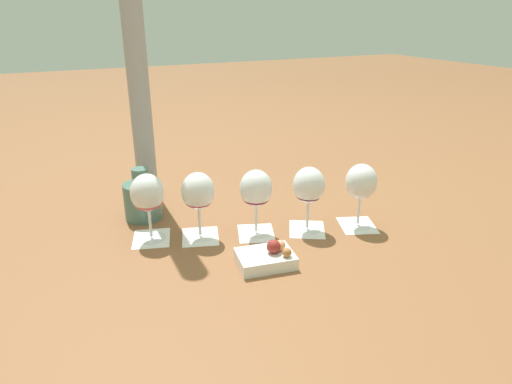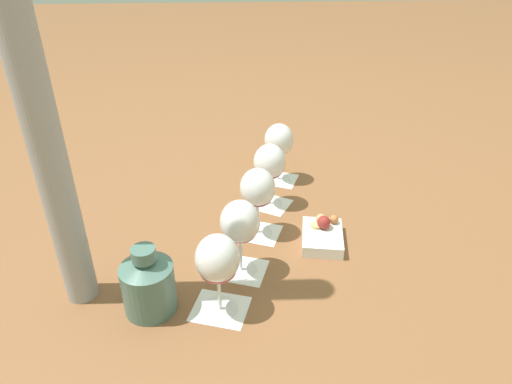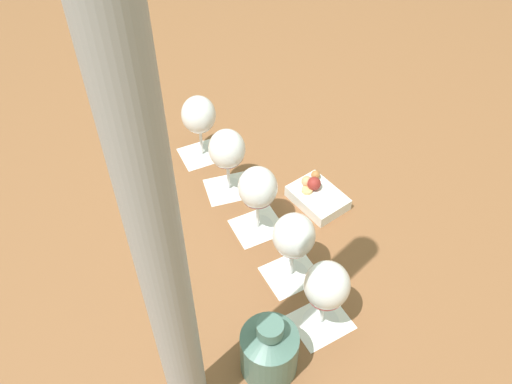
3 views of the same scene
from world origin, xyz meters
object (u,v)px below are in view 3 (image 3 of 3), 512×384
(wine_glass_1, at_px, (294,238))
(umbrella_pole, at_px, (149,207))
(ceramic_vase, at_px, (269,349))
(snack_dish, at_px, (317,195))
(wine_glass_2, at_px, (258,190))
(wine_glass_4, at_px, (199,118))
(wine_glass_0, at_px, (327,288))
(wine_glass_3, at_px, (227,152))

(wine_glass_1, relative_size, umbrella_pole, 0.17)
(ceramic_vase, distance_m, umbrella_pole, 0.49)
(ceramic_vase, height_order, snack_dish, ceramic_vase)
(ceramic_vase, height_order, umbrella_pole, umbrella_pole)
(ceramic_vase, bearing_deg, wine_glass_2, -43.18)
(wine_glass_1, height_order, snack_dish, wine_glass_1)
(wine_glass_1, height_order, wine_glass_4, same)
(wine_glass_2, distance_m, snack_dish, 0.19)
(wine_glass_0, xyz_separation_m, ceramic_vase, (0.01, 0.14, -0.06))
(wine_glass_0, height_order, ceramic_vase, wine_glass_0)
(wine_glass_0, height_order, snack_dish, wine_glass_0)
(wine_glass_4, distance_m, ceramic_vase, 0.61)
(wine_glass_2, height_order, ceramic_vase, wine_glass_2)
(wine_glass_1, bearing_deg, wine_glass_3, -17.55)
(wine_glass_3, height_order, umbrella_pole, umbrella_pole)
(wine_glass_4, distance_m, umbrella_pole, 0.78)
(wine_glass_2, height_order, umbrella_pole, umbrella_pole)
(wine_glass_1, relative_size, wine_glass_4, 1.00)
(wine_glass_0, bearing_deg, snack_dish, -49.35)
(wine_glass_2, bearing_deg, umbrella_pole, 117.43)
(wine_glass_0, height_order, wine_glass_3, same)
(wine_glass_4, bearing_deg, ceramic_vase, 149.06)
(wine_glass_2, bearing_deg, ceramic_vase, 136.82)
(wine_glass_1, relative_size, wine_glass_2, 1.00)
(wine_glass_2, relative_size, ceramic_vase, 1.19)
(umbrella_pole, bearing_deg, wine_glass_0, -102.39)
(wine_glass_0, xyz_separation_m, wine_glass_3, (0.40, -0.13, -0.00))
(wine_glass_2, relative_size, wine_glass_3, 1.00)
(wine_glass_2, xyz_separation_m, umbrella_pole, (-0.20, 0.38, 0.41))
(wine_glass_0, bearing_deg, ceramic_vase, 84.33)
(ceramic_vase, bearing_deg, wine_glass_1, -60.39)
(wine_glass_2, bearing_deg, snack_dish, -106.84)
(wine_glass_0, distance_m, umbrella_pole, 0.50)
(ceramic_vase, bearing_deg, wine_glass_3, -35.52)
(wine_glass_0, bearing_deg, wine_glass_1, -21.25)
(wine_glass_3, distance_m, ceramic_vase, 0.48)
(snack_dish, bearing_deg, wine_glass_3, 32.32)
(snack_dish, bearing_deg, wine_glass_2, 73.16)
(ceramic_vase, bearing_deg, snack_dish, -62.72)
(wine_glass_4, xyz_separation_m, ceramic_vase, (-0.53, 0.31, -0.06))
(wine_glass_2, height_order, wine_glass_3, same)
(wine_glass_4, bearing_deg, snack_dish, -166.88)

